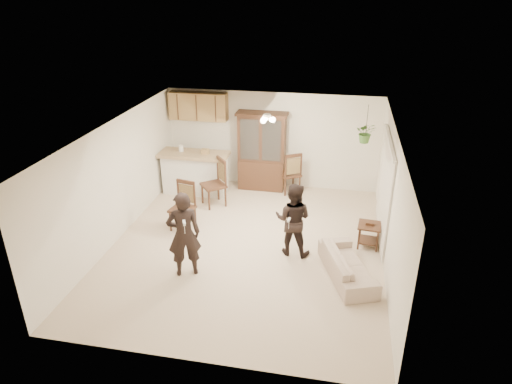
% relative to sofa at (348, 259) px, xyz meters
% --- Properties ---
extents(floor, '(6.50, 6.50, 0.00)m').
position_rel_sofa_xyz_m(floor, '(-2.06, 0.69, -0.37)').
color(floor, beige).
rests_on(floor, ground).
extents(ceiling, '(5.50, 6.50, 0.02)m').
position_rel_sofa_xyz_m(ceiling, '(-2.06, 0.69, 2.13)').
color(ceiling, white).
rests_on(ceiling, wall_back).
extents(wall_back, '(5.50, 0.02, 2.50)m').
position_rel_sofa_xyz_m(wall_back, '(-2.06, 3.94, 0.88)').
color(wall_back, white).
rests_on(wall_back, ground).
extents(wall_front, '(5.50, 0.02, 2.50)m').
position_rel_sofa_xyz_m(wall_front, '(-2.06, -2.56, 0.88)').
color(wall_front, white).
rests_on(wall_front, ground).
extents(wall_left, '(0.02, 6.50, 2.50)m').
position_rel_sofa_xyz_m(wall_left, '(-4.81, 0.69, 0.88)').
color(wall_left, white).
rests_on(wall_left, ground).
extents(wall_right, '(0.02, 6.50, 2.50)m').
position_rel_sofa_xyz_m(wall_right, '(0.69, 0.69, 0.88)').
color(wall_right, white).
rests_on(wall_right, ground).
extents(breakfast_bar, '(1.60, 0.55, 1.00)m').
position_rel_sofa_xyz_m(breakfast_bar, '(-3.91, 3.04, 0.13)').
color(breakfast_bar, silver).
rests_on(breakfast_bar, floor).
extents(bar_top, '(1.75, 0.70, 0.08)m').
position_rel_sofa_xyz_m(bar_top, '(-3.91, 3.04, 0.68)').
color(bar_top, tan).
rests_on(bar_top, breakfast_bar).
extents(upper_cabinets, '(1.50, 0.34, 0.70)m').
position_rel_sofa_xyz_m(upper_cabinets, '(-3.96, 3.76, 1.73)').
color(upper_cabinets, olive).
rests_on(upper_cabinets, wall_back).
extents(vertical_blinds, '(0.06, 2.30, 2.10)m').
position_rel_sofa_xyz_m(vertical_blinds, '(0.65, 1.59, 0.73)').
color(vertical_blinds, beige).
rests_on(vertical_blinds, wall_right).
extents(ceiling_fixture, '(0.36, 0.36, 0.20)m').
position_rel_sofa_xyz_m(ceiling_fixture, '(-1.86, 1.89, 2.03)').
color(ceiling_fixture, '#FFE5BF').
rests_on(ceiling_fixture, ceiling).
extents(hanging_plant, '(0.43, 0.37, 0.48)m').
position_rel_sofa_xyz_m(hanging_plant, '(0.24, 3.09, 1.48)').
color(hanging_plant, '#315D25').
rests_on(hanging_plant, ceiling).
extents(plant_cord, '(0.01, 0.01, 0.65)m').
position_rel_sofa_xyz_m(plant_cord, '(0.24, 3.09, 1.81)').
color(plant_cord, black).
rests_on(plant_cord, ceiling).
extents(sofa, '(1.33, 2.01, 0.73)m').
position_rel_sofa_xyz_m(sofa, '(0.00, 0.00, 0.00)').
color(sofa, beige).
rests_on(sofa, floor).
extents(adult, '(0.78, 0.66, 1.80)m').
position_rel_sofa_xyz_m(adult, '(-2.96, -0.48, 0.53)').
color(adult, black).
rests_on(adult, floor).
extents(child, '(0.71, 0.59, 1.35)m').
position_rel_sofa_xyz_m(child, '(-1.10, 0.62, 0.31)').
color(child, black).
rests_on(child, floor).
extents(china_hutch, '(1.30, 0.50, 2.04)m').
position_rel_sofa_xyz_m(china_hutch, '(-2.28, 3.65, 0.64)').
color(china_hutch, '#341B13').
rests_on(china_hutch, floor).
extents(side_table, '(0.50, 0.50, 0.56)m').
position_rel_sofa_xyz_m(side_table, '(0.41, 1.16, -0.10)').
color(side_table, '#341B13').
rests_on(side_table, floor).
extents(chair_bar, '(0.57, 0.57, 1.08)m').
position_rel_sofa_xyz_m(chair_bar, '(-3.59, 1.14, -0.06)').
color(chair_bar, '#341B13').
rests_on(chair_bar, floor).
extents(chair_hutch_left, '(0.73, 0.73, 1.18)m').
position_rel_sofa_xyz_m(chair_hutch_left, '(-3.24, 2.42, -0.03)').
color(chair_hutch_left, '#341B13').
rests_on(chair_hutch_left, floor).
extents(chair_hutch_right, '(0.67, 0.67, 1.11)m').
position_rel_sofa_xyz_m(chair_hutch_right, '(-1.53, 3.55, -0.05)').
color(chair_hutch_right, '#341B13').
rests_on(chair_hutch_right, floor).
extents(controller_adult, '(0.10, 0.15, 0.04)m').
position_rel_sofa_xyz_m(controller_adult, '(-2.80, -0.84, 0.92)').
color(controller_adult, white).
rests_on(controller_adult, adult).
extents(controller_child, '(0.06, 0.14, 0.04)m').
position_rel_sofa_xyz_m(controller_child, '(-1.14, 0.27, 0.56)').
color(controller_child, white).
rests_on(controller_child, child).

